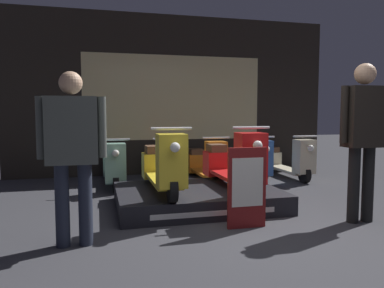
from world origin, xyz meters
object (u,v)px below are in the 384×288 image
scooter_display_left (162,166)px  scooter_backrow_1 (161,165)px  scooter_backrow_4 (287,160)px  person_left_browsing (72,143)px  price_sign_board (247,188)px  person_right_browsing (363,129)px  scooter_display_right (232,164)px  scooter_backrow_3 (247,162)px  scooter_backrow_0 (114,166)px  scooter_backrow_2 (205,163)px

scooter_display_left → scooter_backrow_1: scooter_display_left is taller
scooter_backrow_4 → person_left_browsing: 4.81m
scooter_display_left → price_sign_board: (0.75, -0.98, -0.12)m
scooter_backrow_4 → person_right_browsing: 3.06m
scooter_display_left → scooter_display_right: bearing=0.0°
scooter_backrow_3 → scooter_backrow_0: bearing=180.0°
scooter_backrow_4 → scooter_display_right: bearing=-134.8°
scooter_display_left → scooter_backrow_1: size_ratio=1.00×
scooter_backrow_1 → person_left_browsing: 3.25m
scooter_backrow_0 → scooter_backrow_2: bearing=0.0°
scooter_backrow_3 → scooter_backrow_1: bearing=180.0°
person_left_browsing → scooter_display_right: bearing=28.9°
scooter_backrow_2 → scooter_backrow_4: (1.65, 0.00, 0.00)m
scooter_backrow_1 → price_sign_board: price_sign_board is taller
scooter_display_left → scooter_display_right: (0.95, 0.00, 0.00)m
scooter_backrow_1 → scooter_backrow_2: bearing=0.0°
person_left_browsing → person_right_browsing: bearing=0.0°
scooter_backrow_1 → scooter_backrow_3: (1.65, 0.00, 0.00)m
scooter_display_right → scooter_backrow_3: bearing=61.6°
scooter_backrow_0 → person_left_browsing: bearing=-99.5°
scooter_backrow_4 → person_right_browsing: (-0.65, -2.90, 0.74)m
scooter_backrow_1 → price_sign_board: (0.47, -2.80, 0.12)m
person_right_browsing → scooter_backrow_1: bearing=122.1°
scooter_display_left → scooter_display_right: 0.95m
scooter_display_right → price_sign_board: size_ratio=1.98×
scooter_backrow_0 → scooter_backrow_4: same height
scooter_backrow_2 → scooter_backrow_4: bearing=0.0°
scooter_backrow_3 → person_left_browsing: (-2.95, -2.90, 0.64)m
scooter_backrow_3 → person_left_browsing: person_left_browsing is taller
scooter_display_left → scooter_backrow_3: (1.93, 1.81, -0.24)m
person_right_browsing → price_sign_board: 1.49m
scooter_display_right → person_left_browsing: person_left_browsing is taller
scooter_backrow_0 → price_sign_board: 3.08m
scooter_display_left → scooter_backrow_1: (0.28, 1.81, -0.24)m
scooter_backrow_2 → person_right_browsing: bearing=-71.0°
scooter_display_left → scooter_backrow_1: bearing=81.1°
scooter_backrow_4 → person_left_browsing: bearing=-142.5°
scooter_display_left → scooter_backrow_4: size_ratio=1.00×
scooter_display_left → scooter_backrow_2: bearing=58.6°
scooter_backrow_1 → person_left_browsing: size_ratio=1.07×
scooter_display_right → scooter_backrow_2: (0.16, 1.81, -0.24)m
scooter_display_right → scooter_backrow_3: 2.07m
scooter_backrow_2 → person_right_browsing: 3.16m
scooter_backrow_4 → scooter_display_left: bearing=-146.6°
scooter_display_right → scooter_backrow_0: (-1.49, 1.81, -0.24)m
scooter_display_right → person_left_browsing: (-1.98, -1.09, 0.40)m
scooter_display_right → scooter_display_left: bearing=180.0°
scooter_backrow_3 → scooter_backrow_4: bearing=0.0°
scooter_display_right → scooter_backrow_2: bearing=85.1°
person_left_browsing → scooter_backrow_2: bearing=53.7°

